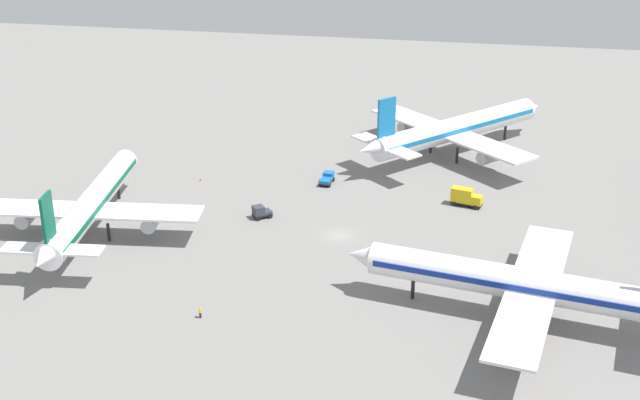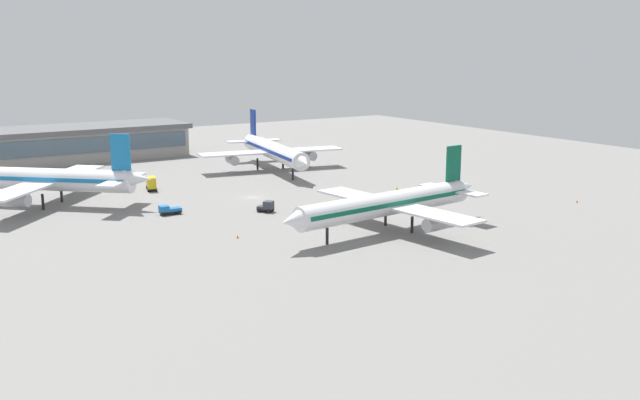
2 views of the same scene
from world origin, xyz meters
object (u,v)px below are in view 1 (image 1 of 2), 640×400
object	(u,v)px
baggage_tug	(261,212)
pushback_tractor	(327,178)
airplane_distant	(521,284)
airplane_taxiing	(91,204)
ground_crew_worker	(200,312)
safety_cone_near_gate	(200,179)
airplane_at_gate	(455,129)
catering_truck	(466,197)

from	to	relation	value
baggage_tug	pushback_tractor	world-z (taller)	baggage_tug
airplane_distant	baggage_tug	world-z (taller)	airplane_distant
airplane_taxiing	pushback_tractor	world-z (taller)	airplane_taxiing
baggage_tug	ground_crew_worker	xyz separation A→B (m)	(-34.03, 0.07, -0.31)
pushback_tractor	safety_cone_near_gate	bearing A→B (deg)	102.60
pushback_tractor	safety_cone_near_gate	world-z (taller)	pushback_tractor
airplane_at_gate	airplane_distant	bearing A→B (deg)	-127.25
catering_truck	ground_crew_worker	distance (m)	57.95
pushback_tractor	ground_crew_worker	distance (m)	52.62
baggage_tug	safety_cone_near_gate	size ratio (longest dim) A/B	6.25
airplane_at_gate	safety_cone_near_gate	xyz separation A→B (m)	(-23.53, 47.63, -5.45)
airplane_distant	ground_crew_worker	world-z (taller)	airplane_distant
airplane_distant	airplane_taxiing	bearing A→B (deg)	-1.54
ground_crew_worker	safety_cone_near_gate	xyz separation A→B (m)	(48.50, 15.68, -0.55)
safety_cone_near_gate	ground_crew_worker	bearing A→B (deg)	-162.08
airplane_at_gate	pushback_tractor	distance (m)	31.10
catering_truck	safety_cone_near_gate	bearing A→B (deg)	-167.85
airplane_at_gate	catering_truck	xyz separation A→B (m)	(-26.03, -3.31, -4.05)
airplane_at_gate	baggage_tug	world-z (taller)	airplane_at_gate
airplane_at_gate	catering_truck	bearing A→B (deg)	-130.58
pushback_tractor	ground_crew_worker	xyz separation A→B (m)	(-51.90, 8.72, -0.12)
airplane_distant	catering_truck	size ratio (longest dim) A/B	8.48
airplane_at_gate	pushback_tractor	xyz separation A→B (m)	(-20.13, 23.22, -4.78)
catering_truck	ground_crew_worker	bearing A→B (deg)	-112.50
airplane_at_gate	airplane_distant	world-z (taller)	airplane_at_gate
catering_truck	safety_cone_near_gate	distance (m)	51.01
catering_truck	airplane_distant	bearing A→B (deg)	-62.22
airplane_distant	baggage_tug	xyz separation A→B (m)	(25.91, 43.79, -4.40)
airplane_taxiing	safety_cone_near_gate	xyz separation A→B (m)	(25.61, -10.58, -4.97)
airplane_taxiing	ground_crew_worker	size ratio (longest dim) A/B	28.56
catering_truck	safety_cone_near_gate	world-z (taller)	catering_truck
airplane_taxiing	safety_cone_near_gate	world-z (taller)	airplane_taxiing
airplane_distant	ground_crew_worker	size ratio (longest dim) A/B	29.95
airplane_distant	ground_crew_worker	bearing A→B (deg)	20.83
baggage_tug	pushback_tractor	xyz separation A→B (m)	(17.86, -8.65, -0.19)
airplane_taxiing	pushback_tractor	bearing A→B (deg)	-56.28
baggage_tug	ground_crew_worker	world-z (taller)	baggage_tug
baggage_tug	airplane_taxiing	bearing A→B (deg)	-14.63
airplane_at_gate	airplane_taxiing	xyz separation A→B (m)	(-49.14, 58.21, -0.47)
airplane_taxiing	safety_cone_near_gate	bearing A→B (deg)	-28.39
pushback_tractor	airplane_taxiing	bearing A→B (deg)	134.33
airplane_taxiing	pushback_tractor	xyz separation A→B (m)	(29.01, -34.99, -4.30)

